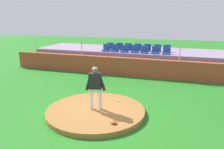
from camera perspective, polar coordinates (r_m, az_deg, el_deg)
ground_plane at (r=9.21m, az=-4.19°, el=-9.83°), size 60.00×60.00×0.00m
pitchers_mound at (r=9.17m, az=-4.20°, el=-9.31°), size 3.96×3.96×0.19m
pitcher at (r=8.79m, az=-4.28°, el=-2.57°), size 0.82×0.36×1.78m
baseball at (r=9.86m, az=1.75°, el=-6.68°), size 0.07×0.07×0.07m
fielding_glove at (r=7.98m, az=0.32°, el=-11.99°), size 0.35×0.36×0.11m
brick_barrier at (r=14.59m, az=4.84°, el=1.94°), size 17.20×0.40×1.18m
fence_post_left at (r=15.53m, az=-7.70°, el=6.78°), size 0.06×0.06×1.03m
fence_post_right at (r=14.02m, az=16.92°, el=5.40°), size 0.06×0.06×1.03m
bleacher_platform at (r=16.87m, az=6.74°, el=4.00°), size 15.11×3.77×1.37m
stadium_chair_0 at (r=16.00m, az=-1.51°, el=6.56°), size 0.48×0.44×0.50m
stadium_chair_1 at (r=15.77m, az=0.75°, el=6.44°), size 0.48×0.44×0.50m
stadium_chair_2 at (r=15.55m, az=3.24°, el=6.30°), size 0.48×0.44×0.50m
stadium_chair_3 at (r=15.43m, az=5.82°, el=6.18°), size 0.48×0.44×0.50m
stadium_chair_4 at (r=15.28m, az=8.32°, el=6.01°), size 0.48×0.44×0.50m
stadium_chair_5 at (r=15.18m, az=11.02°, el=5.84°), size 0.48×0.44×0.50m
stadium_chair_6 at (r=15.12m, az=13.73°, el=5.65°), size 0.48×0.44×0.50m
stadium_chair_7 at (r=16.80m, az=-0.52°, el=6.97°), size 0.48×0.44×0.50m
stadium_chair_8 at (r=16.64m, az=1.86°, el=6.88°), size 0.48×0.44×0.50m
stadium_chair_9 at (r=16.44m, az=4.14°, el=6.75°), size 0.48×0.44×0.50m
stadium_chair_10 at (r=16.26m, az=6.52°, el=6.60°), size 0.48×0.44×0.50m
stadium_chair_11 at (r=16.17m, az=9.00°, el=6.47°), size 0.48×0.44×0.50m
stadium_chair_12 at (r=16.05m, az=11.51°, el=6.29°), size 0.48×0.44×0.50m
stadium_chair_13 at (r=16.00m, az=13.84°, el=6.13°), size 0.48×0.44×0.50m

